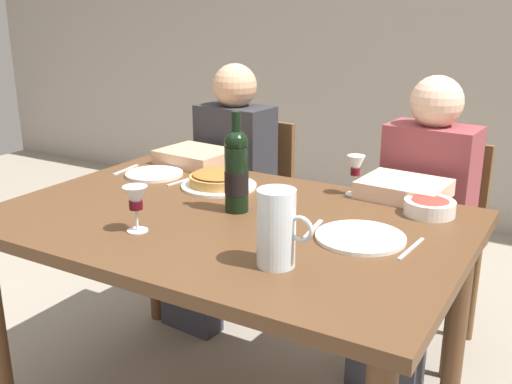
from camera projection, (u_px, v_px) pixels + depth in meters
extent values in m
cube|color=#A3998E|center=(436.00, 6.00, 3.71)|extent=(8.00, 0.10, 2.80)
cube|color=brown|center=(227.00, 222.00, 1.92)|extent=(1.50, 1.00, 0.04)
cylinder|color=brown|center=(155.00, 246.00, 2.70)|extent=(0.07, 0.07, 0.72)
cylinder|color=brown|center=(457.00, 322.00, 2.06)|extent=(0.07, 0.07, 0.72)
cylinder|color=black|center=(236.00, 179.00, 1.93)|extent=(0.08, 0.08, 0.22)
sphere|color=black|center=(236.00, 142.00, 1.90)|extent=(0.08, 0.08, 0.08)
cylinder|color=black|center=(236.00, 125.00, 1.88)|extent=(0.03, 0.03, 0.09)
cylinder|color=black|center=(236.00, 182.00, 1.94)|extent=(0.08, 0.08, 0.08)
cylinder|color=silver|center=(276.00, 228.00, 1.53)|extent=(0.10, 0.10, 0.21)
cylinder|color=silver|center=(276.00, 242.00, 1.54)|extent=(0.09, 0.09, 0.12)
torus|color=silver|center=(300.00, 229.00, 1.49)|extent=(0.07, 0.01, 0.07)
cylinder|color=white|center=(219.00, 186.00, 2.22)|extent=(0.28, 0.28, 0.01)
cylinder|color=#C18E47|center=(219.00, 180.00, 2.21)|extent=(0.22, 0.22, 0.03)
ellipsoid|color=#9E6028|center=(219.00, 174.00, 2.20)|extent=(0.20, 0.20, 0.02)
cylinder|color=white|center=(430.00, 207.00, 1.92)|extent=(0.16, 0.16, 0.05)
ellipsoid|color=#B2382D|center=(430.00, 203.00, 1.92)|extent=(0.13, 0.13, 0.03)
cylinder|color=silver|center=(138.00, 231.00, 1.79)|extent=(0.06, 0.06, 0.00)
cylinder|color=silver|center=(137.00, 220.00, 1.78)|extent=(0.01, 0.01, 0.06)
cone|color=silver|center=(135.00, 198.00, 1.76)|extent=(0.07, 0.07, 0.07)
cylinder|color=#470A14|center=(136.00, 205.00, 1.76)|extent=(0.04, 0.04, 0.03)
cylinder|color=silver|center=(354.00, 194.00, 2.13)|extent=(0.06, 0.06, 0.00)
cylinder|color=silver|center=(355.00, 185.00, 2.12)|extent=(0.01, 0.01, 0.07)
cone|color=silver|center=(356.00, 166.00, 2.10)|extent=(0.06, 0.06, 0.07)
cylinder|color=#470A14|center=(356.00, 171.00, 2.10)|extent=(0.04, 0.04, 0.03)
cylinder|color=silver|center=(154.00, 174.00, 2.37)|extent=(0.23, 0.23, 0.01)
cylinder|color=white|center=(360.00, 237.00, 1.73)|extent=(0.26, 0.26, 0.01)
cube|color=silver|center=(126.00, 170.00, 2.44)|extent=(0.03, 0.16, 0.00)
cube|color=silver|center=(185.00, 180.00, 2.30)|extent=(0.04, 0.18, 0.00)
cube|color=silver|center=(411.00, 249.00, 1.66)|extent=(0.02, 0.18, 0.00)
cube|color=silver|center=(313.00, 229.00, 1.80)|extent=(0.03, 0.16, 0.00)
cube|color=brown|center=(241.00, 209.00, 2.89)|extent=(0.43, 0.43, 0.02)
cube|color=brown|center=(262.00, 160.00, 2.97)|extent=(0.36, 0.06, 0.40)
cylinder|color=brown|center=(192.00, 257.00, 2.92)|extent=(0.04, 0.04, 0.45)
cylinder|color=brown|center=(248.00, 275.00, 2.73)|extent=(0.04, 0.04, 0.45)
cylinder|color=brown|center=(234.00, 236.00, 3.18)|extent=(0.04, 0.04, 0.45)
cylinder|color=brown|center=(288.00, 251.00, 3.00)|extent=(0.04, 0.04, 0.45)
cube|color=#2D2D33|center=(236.00, 159.00, 2.77)|extent=(0.36, 0.23, 0.50)
sphere|color=tan|center=(235.00, 86.00, 2.67)|extent=(0.20, 0.20, 0.20)
cube|color=#33333D|center=(211.00, 221.00, 2.70)|extent=(0.34, 0.41, 0.14)
cube|color=#33333D|center=(191.00, 287.00, 2.67)|extent=(0.28, 0.14, 0.40)
cube|color=tan|center=(196.00, 157.00, 2.54)|extent=(0.31, 0.26, 0.06)
cube|color=brown|center=(426.00, 246.00, 2.45)|extent=(0.43, 0.43, 0.02)
cube|color=brown|center=(445.00, 186.00, 2.53)|extent=(0.36, 0.05, 0.40)
cylinder|color=brown|center=(367.00, 302.00, 2.48)|extent=(0.04, 0.04, 0.45)
cylinder|color=brown|center=(449.00, 326.00, 2.30)|extent=(0.04, 0.04, 0.45)
cylinder|color=brown|center=(398.00, 273.00, 2.75)|extent=(0.04, 0.04, 0.45)
cylinder|color=brown|center=(473.00, 292.00, 2.56)|extent=(0.04, 0.04, 0.45)
cube|color=#8E3D42|center=(429.00, 188.00, 2.34)|extent=(0.35, 0.22, 0.50)
sphere|color=beige|center=(437.00, 102.00, 2.24)|extent=(0.20, 0.20, 0.20)
cube|color=#33333D|center=(406.00, 263.00, 2.26)|extent=(0.33, 0.40, 0.14)
cube|color=#33333D|center=(386.00, 343.00, 2.23)|extent=(0.28, 0.14, 0.40)
cube|color=beige|center=(404.00, 189.00, 2.10)|extent=(0.31, 0.26, 0.06)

